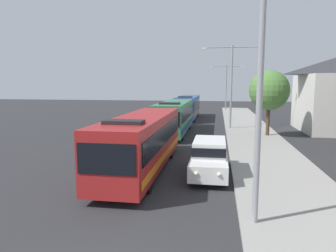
{
  "coord_description": "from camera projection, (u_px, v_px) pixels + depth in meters",
  "views": [
    {
      "loc": [
        2.79,
        -5.61,
        4.81
      ],
      "look_at": [
        -0.4,
        13.95,
        2.07
      ],
      "focal_mm": 32.91,
      "sensor_mm": 36.0,
      "label": 1
    }
  ],
  "objects": [
    {
      "name": "streetlamp_mid",
      "position": [
        231.0,
        78.0,
        31.77
      ],
      "size": [
        6.39,
        0.28,
        8.52
      ],
      "color": "gray",
      "rests_on": "sidewalk"
    },
    {
      "name": "roadside_tree",
      "position": [
        269.0,
        90.0,
        27.44
      ],
      "size": [
        3.55,
        3.55,
        5.83
      ],
      "color": "#4C3823",
      "rests_on": "sidewalk"
    },
    {
      "name": "bus_second_in_line",
      "position": [
        175.0,
        116.0,
        29.69
      ],
      "size": [
        2.58,
        11.17,
        3.21
      ],
      "color": "#33724C",
      "rests_on": "ground_plane"
    },
    {
      "name": "streetlamp_far",
      "position": [
        226.0,
        83.0,
        53.87
      ],
      "size": [
        5.9,
        0.28,
        7.79
      ],
      "color": "gray",
      "rests_on": "sidewalk"
    },
    {
      "name": "white_suv",
      "position": [
        209.0,
        156.0,
        16.13
      ],
      "size": [
        1.86,
        4.94,
        1.9
      ],
      "color": "white",
      "rests_on": "ground_plane"
    },
    {
      "name": "bus_middle",
      "position": [
        188.0,
        106.0,
        42.06
      ],
      "size": [
        2.58,
        11.31,
        3.21
      ],
      "color": "#284C8C",
      "rests_on": "ground_plane"
    },
    {
      "name": "streetlamp_near",
      "position": [
        261.0,
        63.0,
        9.72
      ],
      "size": [
        5.61,
        0.28,
        8.79
      ],
      "color": "gray",
      "rests_on": "sidewalk"
    },
    {
      "name": "bus_lead",
      "position": [
        142.0,
        140.0,
        17.0
      ],
      "size": [
        2.58,
        11.21,
        3.21
      ],
      "color": "maroon",
      "rests_on": "ground_plane"
    }
  ]
}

